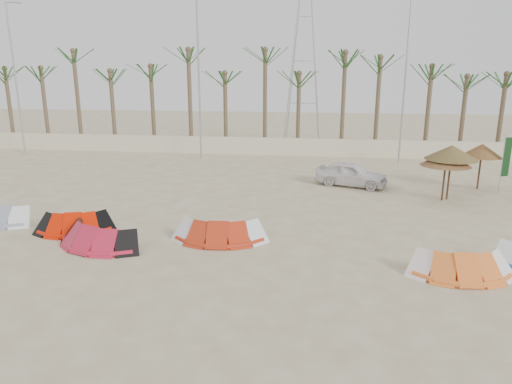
# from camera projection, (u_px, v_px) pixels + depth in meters

# --- Properties ---
(ground) EXTENTS (120.00, 120.00, 0.00)m
(ground) POSITION_uv_depth(u_px,v_px,m) (228.00, 286.00, 13.43)
(ground) COLOR beige
(ground) RESTS_ON ground
(boundary_wall) EXTENTS (60.00, 0.30, 1.30)m
(boundary_wall) POSITION_uv_depth(u_px,v_px,m) (285.00, 147.00, 34.33)
(boundary_wall) COLOR beige
(boundary_wall) RESTS_ON ground
(palm_line) EXTENTS (52.00, 4.00, 7.70)m
(palm_line) POSITION_uv_depth(u_px,v_px,m) (297.00, 67.00, 34.20)
(palm_line) COLOR brown
(palm_line) RESTS_ON ground
(lamp_a) EXTENTS (1.25, 0.14, 11.00)m
(lamp_a) POSITION_uv_depth(u_px,v_px,m) (16.00, 77.00, 33.78)
(lamp_a) COLOR #A5A8AD
(lamp_a) RESTS_ON ground
(lamp_b) EXTENTS (1.25, 0.14, 11.00)m
(lamp_b) POSITION_uv_depth(u_px,v_px,m) (199.00, 77.00, 31.91)
(lamp_b) COLOR #A5A8AD
(lamp_b) RESTS_ON ground
(lamp_c) EXTENTS (1.25, 0.14, 11.00)m
(lamp_c) POSITION_uv_depth(u_px,v_px,m) (406.00, 77.00, 30.04)
(lamp_c) COLOR #A5A8AD
(lamp_c) RESTS_ON ground
(pylon) EXTENTS (3.00, 3.00, 14.00)m
(pylon) POSITION_uv_depth(u_px,v_px,m) (302.00, 144.00, 40.11)
(pylon) COLOR #A5A8AD
(pylon) RESTS_ON ground
(kite_grey) EXTENTS (3.82, 2.47, 0.90)m
(kite_grey) POSITION_uv_depth(u_px,v_px,m) (2.00, 210.00, 19.42)
(kite_grey) COLOR gray
(kite_grey) RESTS_ON ground
(kite_red_left) EXTENTS (3.26, 2.19, 0.90)m
(kite_red_left) POSITION_uv_depth(u_px,v_px,m) (78.00, 220.00, 18.05)
(kite_red_left) COLOR red
(kite_red_left) RESTS_ON ground
(kite_red_mid) EXTENTS (3.82, 2.48, 0.90)m
(kite_red_mid) POSITION_uv_depth(u_px,v_px,m) (101.00, 233.00, 16.64)
(kite_red_mid) COLOR #BA1B36
(kite_red_mid) RESTS_ON ground
(kite_red_right) EXTENTS (3.50, 1.71, 0.90)m
(kite_red_right) POSITION_uv_depth(u_px,v_px,m) (221.00, 228.00, 17.17)
(kite_red_right) COLOR #B72C12
(kite_red_right) RESTS_ON ground
(kite_orange) EXTENTS (3.23, 1.72, 0.90)m
(kite_orange) POSITION_uv_depth(u_px,v_px,m) (459.00, 261.00, 14.19)
(kite_orange) COLOR orange
(kite_orange) RESTS_ON ground
(parasol_left) EXTENTS (2.53, 2.53, 2.70)m
(parasol_left) POSITION_uv_depth(u_px,v_px,m) (452.00, 152.00, 21.99)
(parasol_left) COLOR #4C331E
(parasol_left) RESTS_ON ground
(parasol_mid) EXTENTS (2.38, 2.38, 2.42)m
(parasol_mid) POSITION_uv_depth(u_px,v_px,m) (446.00, 159.00, 21.88)
(parasol_mid) COLOR #4C331E
(parasol_mid) RESTS_ON ground
(parasol_right) EXTENTS (2.10, 2.10, 2.45)m
(parasol_right) POSITION_uv_depth(u_px,v_px,m) (482.00, 150.00, 24.03)
(parasol_right) COLOR #4C331E
(parasol_right) RESTS_ON ground
(flag_green) EXTENTS (0.44, 0.14, 3.09)m
(flag_green) POSITION_uv_depth(u_px,v_px,m) (506.00, 159.00, 23.14)
(flag_green) COLOR #A5A8AD
(flag_green) RESTS_ON ground
(car) EXTENTS (4.18, 2.72, 1.32)m
(car) POSITION_uv_depth(u_px,v_px,m) (351.00, 174.00, 25.09)
(car) COLOR white
(car) RESTS_ON ground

